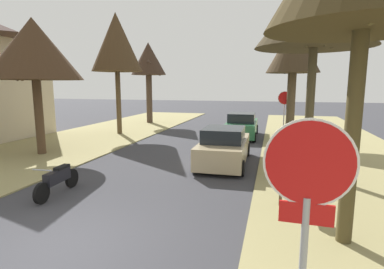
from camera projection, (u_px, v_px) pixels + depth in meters
ground_plane at (55, 253)px, 6.06m from camera, size 120.00×120.00×0.00m
stop_sign_near at (306, 208)px, 2.76m from camera, size 0.81×0.07×2.98m
stop_sign_far at (285, 105)px, 18.22m from camera, size 0.81×0.73×2.91m
street_tree_right_mid_a at (316, 10)px, 10.64m from camera, size 4.16×4.16×7.24m
street_tree_right_mid_b at (294, 50)px, 17.27m from camera, size 3.02×3.02×6.77m
street_tree_left_mid_a at (34, 50)px, 13.89m from camera, size 4.24×4.24×6.29m
street_tree_left_mid_b at (116, 43)px, 19.83m from camera, size 3.30×3.30×7.91m
street_tree_left_far at (148, 60)px, 26.04m from camera, size 2.99×2.99×6.86m
parked_sedan_tan at (224, 147)px, 12.82m from camera, size 2.01×4.43×1.57m
parked_sedan_green at (242, 126)px, 19.49m from camera, size 2.01×4.43×1.57m
parked_motorcycle at (58, 179)px, 9.23m from camera, size 0.60×2.05×0.97m
curbside_mailbox at (282, 169)px, 8.20m from camera, size 0.22×0.44×1.27m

